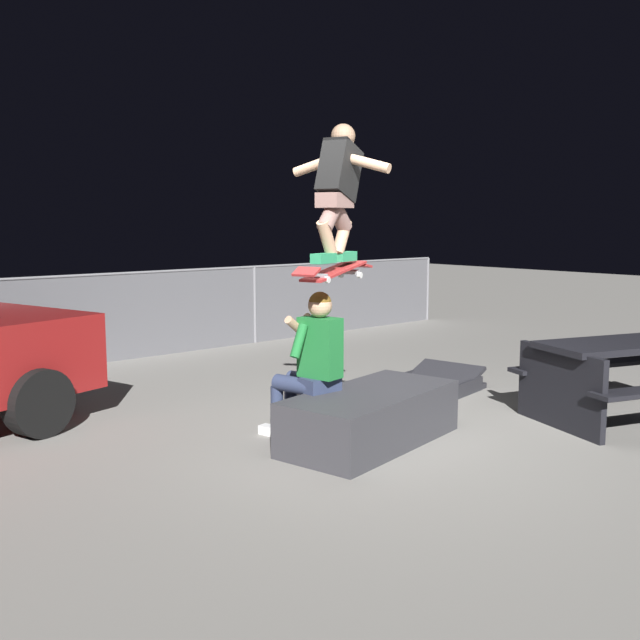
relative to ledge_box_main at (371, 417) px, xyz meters
The scene contains 8 objects.
ground_plane 0.34m from the ledge_box_main, 12.36° to the left, with size 40.00×40.00×0.00m, color gray.
ledge_box_main is the anchor object (origin of this frame).
person_sitting_on_ledge 0.70m from the ledge_box_main, 131.88° to the left, with size 0.60×0.78×1.28m.
skateboard 1.26m from the ledge_box_main, 135.49° to the left, with size 1.03×0.53×0.14m.
skater_airborne 1.93m from the ledge_box_main, 125.25° to the left, with size 0.63×0.86×1.12m.
kicker_ramp 2.11m from the ledge_box_main, 25.13° to the left, with size 1.04×0.96×0.33m.
picnic_table_back 2.56m from the ledge_box_main, 24.38° to the right, with size 2.05×1.82×0.75m.
fence_back 4.81m from the ledge_box_main, 86.93° to the left, with size 12.05×0.05×1.18m.
Camera 1 is at (-4.45, -4.26, 1.86)m, focal length 40.80 mm.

